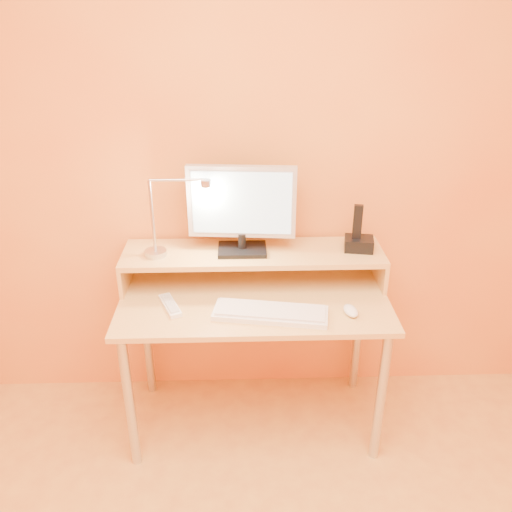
{
  "coord_description": "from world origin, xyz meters",
  "views": [
    {
      "loc": [
        -0.06,
        -0.89,
        1.95
      ],
      "look_at": [
        0.01,
        1.13,
        0.95
      ],
      "focal_mm": 37.6,
      "sensor_mm": 36.0,
      "label": 1
    }
  ],
  "objects_px": {
    "monitor_panel": "(242,202)",
    "phone_dock": "(359,244)",
    "keyboard": "(270,313)",
    "remote_control": "(170,306)",
    "lamp_base": "(156,253)",
    "mouse": "(351,311)"
  },
  "relations": [
    {
      "from": "monitor_panel",
      "to": "phone_dock",
      "type": "height_order",
      "value": "monitor_panel"
    },
    {
      "from": "keyboard",
      "to": "remote_control",
      "type": "distance_m",
      "value": 0.44
    },
    {
      "from": "monitor_panel",
      "to": "lamp_base",
      "type": "height_order",
      "value": "monitor_panel"
    },
    {
      "from": "monitor_panel",
      "to": "keyboard",
      "type": "height_order",
      "value": "monitor_panel"
    },
    {
      "from": "monitor_panel",
      "to": "keyboard",
      "type": "bearing_deg",
      "value": -64.79
    },
    {
      "from": "keyboard",
      "to": "monitor_panel",
      "type": "bearing_deg",
      "value": 120.12
    },
    {
      "from": "phone_dock",
      "to": "remote_control",
      "type": "distance_m",
      "value": 0.9
    },
    {
      "from": "keyboard",
      "to": "remote_control",
      "type": "height_order",
      "value": "keyboard"
    },
    {
      "from": "mouse",
      "to": "remote_control",
      "type": "relative_size",
      "value": 0.52
    },
    {
      "from": "mouse",
      "to": "remote_control",
      "type": "xyz_separation_m",
      "value": [
        -0.77,
        0.08,
        -0.01
      ]
    },
    {
      "from": "keyboard",
      "to": "remote_control",
      "type": "relative_size",
      "value": 2.53
    },
    {
      "from": "mouse",
      "to": "remote_control",
      "type": "bearing_deg",
      "value": 164.3
    },
    {
      "from": "mouse",
      "to": "keyboard",
      "type": "bearing_deg",
      "value": 170.34
    },
    {
      "from": "lamp_base",
      "to": "remote_control",
      "type": "height_order",
      "value": "lamp_base"
    },
    {
      "from": "mouse",
      "to": "remote_control",
      "type": "height_order",
      "value": "mouse"
    },
    {
      "from": "phone_dock",
      "to": "keyboard",
      "type": "xyz_separation_m",
      "value": [
        -0.42,
        -0.3,
        -0.18
      ]
    },
    {
      "from": "monitor_panel",
      "to": "remote_control",
      "type": "bearing_deg",
      "value": -139.21
    },
    {
      "from": "monitor_panel",
      "to": "remote_control",
      "type": "distance_m",
      "value": 0.55
    },
    {
      "from": "keyboard",
      "to": "remote_control",
      "type": "xyz_separation_m",
      "value": [
        -0.43,
        0.08,
        -0.0
      ]
    },
    {
      "from": "phone_dock",
      "to": "keyboard",
      "type": "bearing_deg",
      "value": -135.02
    },
    {
      "from": "lamp_base",
      "to": "phone_dock",
      "type": "xyz_separation_m",
      "value": [
        0.93,
        0.03,
        0.02
      ]
    },
    {
      "from": "lamp_base",
      "to": "mouse",
      "type": "bearing_deg",
      "value": -17.54
    }
  ]
}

